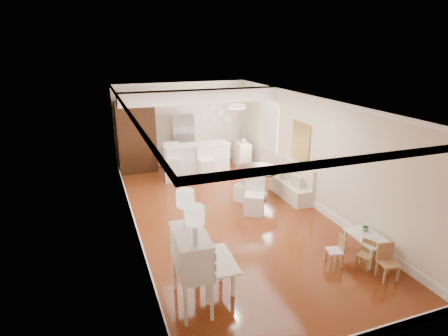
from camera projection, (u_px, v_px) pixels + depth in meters
room at (225, 134)px, 8.84m from camera, size 9.00×9.04×2.82m
secretary_bureau at (192, 270)px, 5.86m from camera, size 1.05×1.06×1.28m
gustavian_armchair at (214, 266)px, 6.19m from camera, size 0.66×0.66×1.03m
kids_table at (367, 246)px, 7.34m from camera, size 0.58×0.92×0.45m
kids_chair_a at (365, 255)px, 6.95m from camera, size 0.35×0.35×0.55m
kids_chair_b at (335, 251)px, 7.04m from camera, size 0.35×0.35×0.61m
kids_chair_c at (388, 263)px, 6.61m from camera, size 0.37×0.37×0.66m
banquette at (291, 180)px, 10.11m from camera, size 0.52×1.60×0.98m
dining_table at (257, 183)px, 10.12m from camera, size 1.27×1.27×0.82m
slip_chair_near at (254, 195)px, 9.15m from camera, size 0.65×0.65×0.98m
slip_chair_far at (245, 185)px, 9.91m from camera, size 0.60×0.61×0.90m
breakfast_counter at (197, 160)px, 11.80m from camera, size 2.05×0.65×1.03m
bar_stool_left at (172, 162)px, 11.32m from camera, size 0.54×0.54×1.18m
bar_stool_right at (206, 164)px, 11.33m from camera, size 0.44×0.44×1.09m
pantry_cabinet at (136, 137)px, 12.01m from camera, size 1.20×0.60×2.30m
fridge at (194, 140)px, 12.68m from camera, size 0.75×0.65×1.80m
sideboard at (242, 154)px, 12.75m from camera, size 0.46×0.90×0.83m
pencil_cup at (365, 229)px, 7.45m from camera, size 0.17×0.17×0.10m
branch_vase at (244, 140)px, 12.60m from camera, size 0.17×0.17×0.17m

